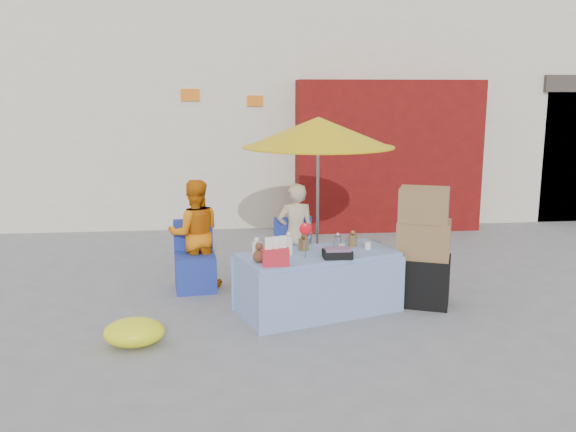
{
  "coord_description": "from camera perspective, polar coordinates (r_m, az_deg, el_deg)",
  "views": [
    {
      "loc": [
        -0.62,
        -6.17,
        2.37
      ],
      "look_at": [
        0.08,
        0.6,
        1.0
      ],
      "focal_mm": 38.0,
      "sensor_mm": 36.0,
      "label": 1
    }
  ],
  "objects": [
    {
      "name": "vendor_orange",
      "position": [
        7.6,
        -8.7,
        -1.66
      ],
      "size": [
        0.71,
        0.59,
        1.35
      ],
      "primitive_type": "imported",
      "rotation": [
        0.0,
        0.0,
        3.26
      ],
      "color": "orange",
      "rests_on": "ground"
    },
    {
      "name": "backdrop",
      "position": [
        13.76,
        -1.14,
        14.43
      ],
      "size": [
        14.0,
        8.0,
        7.8
      ],
      "color": "silver",
      "rests_on": "ground"
    },
    {
      "name": "tarp_bundle",
      "position": [
        6.11,
        -14.19,
        -10.5
      ],
      "size": [
        0.64,
        0.54,
        0.26
      ],
      "primitive_type": "ellipsoid",
      "rotation": [
        0.0,
        0.0,
        -0.14
      ],
      "color": "yellow",
      "rests_on": "ground"
    },
    {
      "name": "vendor_beige",
      "position": [
        7.64,
        0.71,
        -1.69
      ],
      "size": [
        0.5,
        0.36,
        1.29
      ],
      "primitive_type": "imported",
      "rotation": [
        0.0,
        0.0,
        3.26
      ],
      "color": "beige",
      "rests_on": "ground"
    },
    {
      "name": "ground",
      "position": [
        6.64,
        -0.12,
        -9.53
      ],
      "size": [
        80.0,
        80.0,
        0.0
      ],
      "primitive_type": "plane",
      "color": "slate",
      "rests_on": "ground"
    },
    {
      "name": "market_table",
      "position": [
        6.74,
        2.76,
        -6.14
      ],
      "size": [
        1.91,
        1.33,
        1.05
      ],
      "rotation": [
        0.0,
        0.0,
        0.33
      ],
      "color": "#7C91C7",
      "rests_on": "ground"
    },
    {
      "name": "chair_left",
      "position": [
        7.57,
        -8.67,
        -4.98
      ],
      "size": [
        0.53,
        0.52,
        0.85
      ],
      "rotation": [
        0.0,
        0.0,
        0.12
      ],
      "color": "#213398",
      "rests_on": "ground"
    },
    {
      "name": "umbrella",
      "position": [
        7.64,
        2.86,
        7.77
      ],
      "size": [
        1.9,
        1.9,
        2.09
      ],
      "color": "gray",
      "rests_on": "ground"
    },
    {
      "name": "box_stack",
      "position": [
        7.06,
        12.51,
        -3.23
      ],
      "size": [
        0.75,
        0.69,
        1.35
      ],
      "rotation": [
        0.0,
        0.0,
        -0.39
      ],
      "color": "black",
      "rests_on": "ground"
    },
    {
      "name": "chair_right",
      "position": [
        7.61,
        0.8,
        -4.76
      ],
      "size": [
        0.53,
        0.52,
        0.85
      ],
      "rotation": [
        0.0,
        0.0,
        0.12
      ],
      "color": "#213398",
      "rests_on": "ground"
    }
  ]
}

